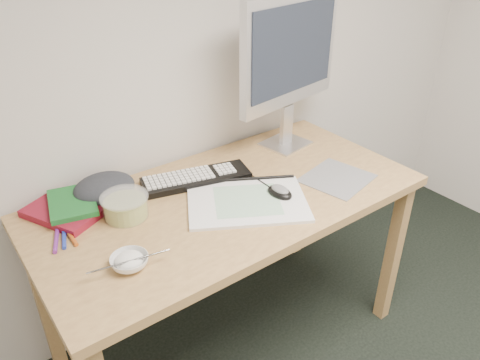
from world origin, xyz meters
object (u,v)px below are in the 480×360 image
(desk, at_px, (229,214))
(sketchpad, at_px, (247,202))
(rice_bowl, at_px, (130,262))
(monitor, at_px, (290,55))
(keyboard, at_px, (196,178))

(desk, distance_m, sketchpad, 0.12)
(desk, relative_size, rice_bowl, 12.60)
(desk, xyz_separation_m, rice_bowl, (-0.46, -0.15, 0.10))
(rice_bowl, bearing_deg, monitor, 20.86)
(sketchpad, height_order, rice_bowl, rice_bowl)
(keyboard, bearing_deg, sketchpad, -60.61)
(monitor, distance_m, rice_bowl, 1.03)
(keyboard, distance_m, monitor, 0.62)
(keyboard, relative_size, rice_bowl, 3.68)
(sketchpad, distance_m, rice_bowl, 0.48)
(desk, xyz_separation_m, sketchpad, (0.02, -0.08, 0.09))
(monitor, bearing_deg, sketchpad, -155.97)
(sketchpad, relative_size, monitor, 0.66)
(desk, distance_m, monitor, 0.68)
(monitor, relative_size, rice_bowl, 5.67)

